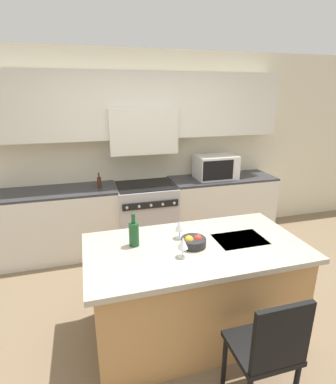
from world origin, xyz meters
name	(u,v)px	position (x,y,z in m)	size (l,w,h in m)	color
ground_plane	(185,329)	(0.00, 0.00, 0.00)	(10.00, 10.00, 0.00)	#7A664C
back_cabinetry	(140,132)	(0.00, 2.03, 1.61)	(10.00, 0.46, 2.70)	beige
back_counter	(146,214)	(0.00, 1.79, 0.46)	(3.95, 0.62, 0.93)	silver
range_stove	(146,215)	(0.00, 1.76, 0.46)	(0.81, 0.70, 0.92)	#B7B7BC
microwave	(216,167)	(1.06, 1.78, 1.10)	(0.59, 0.41, 0.34)	silver
kitchen_island	(194,289)	(0.07, -0.01, 0.45)	(1.88, 1.00, 0.89)	#B7844C
island_chair	(269,348)	(0.28, -0.85, 0.53)	(0.42, 0.40, 0.94)	black
wine_bottle	(134,233)	(-0.43, 0.14, 1.00)	(0.09, 0.09, 0.29)	#194723
wine_glass_near	(183,244)	(-0.09, -0.16, 1.00)	(0.08, 0.08, 0.17)	white
wine_glass_far	(180,226)	(-0.02, 0.16, 1.00)	(0.08, 0.08, 0.17)	white
fruit_bowl	(193,242)	(0.05, -0.02, 0.93)	(0.21, 0.21, 0.10)	black
oil_bottle_on_counter	(99,182)	(-0.62, 1.76, 1.01)	(0.05, 0.05, 0.20)	#422314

